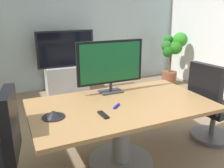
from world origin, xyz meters
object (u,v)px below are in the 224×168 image
object	(u,v)px
office_chair_right	(210,109)
wall_display_unit	(67,71)
conference_table	(121,119)
conference_phone	(53,114)
tv_monitor	(110,64)
remote_control	(103,115)
potted_plant	(173,53)

from	to	relation	value
office_chair_right	wall_display_unit	distance (m)	3.07
conference_table	conference_phone	xyz separation A→B (m)	(-0.75, -0.05, 0.22)
tv_monitor	remote_control	bearing A→B (deg)	-119.83
office_chair_right	tv_monitor	xyz separation A→B (m)	(-1.25, 0.44, 0.65)
conference_phone	remote_control	xyz separation A→B (m)	(0.45, -0.16, -0.02)
office_chair_right	conference_phone	bearing A→B (deg)	82.18
office_chair_right	remote_control	distance (m)	1.63
conference_table	wall_display_unit	world-z (taller)	wall_display_unit
office_chair_right	wall_display_unit	size ratio (longest dim) A/B	0.83
wall_display_unit	conference_table	bearing A→B (deg)	-91.40
tv_monitor	conference_phone	xyz separation A→B (m)	(-0.79, -0.44, -0.33)
conference_table	office_chair_right	distance (m)	1.30
tv_monitor	conference_phone	bearing A→B (deg)	-150.84
potted_plant	remote_control	distance (m)	3.72
wall_display_unit	conference_phone	size ratio (longest dim) A/B	5.95
wall_display_unit	remote_control	distance (m)	3.01
wall_display_unit	conference_phone	world-z (taller)	wall_display_unit
office_chair_right	conference_table	bearing A→B (deg)	80.10
tv_monitor	conference_phone	world-z (taller)	tv_monitor
tv_monitor	remote_control	world-z (taller)	tv_monitor
conference_table	remote_control	world-z (taller)	remote_control
wall_display_unit	potted_plant	size ratio (longest dim) A/B	1.08
conference_table	tv_monitor	bearing A→B (deg)	83.40
potted_plant	conference_phone	distance (m)	3.97
remote_control	office_chair_right	bearing A→B (deg)	2.12
wall_display_unit	conference_phone	xyz separation A→B (m)	(-0.81, -2.81, 0.33)
conference_table	office_chair_right	world-z (taller)	office_chair_right
potted_plant	conference_phone	world-z (taller)	potted_plant
conference_phone	wall_display_unit	bearing A→B (deg)	73.85
potted_plant	conference_phone	xyz separation A→B (m)	(-3.22, -2.32, 0.03)
office_chair_right	potted_plant	xyz separation A→B (m)	(1.17, 2.32, 0.29)
wall_display_unit	potted_plant	distance (m)	2.47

